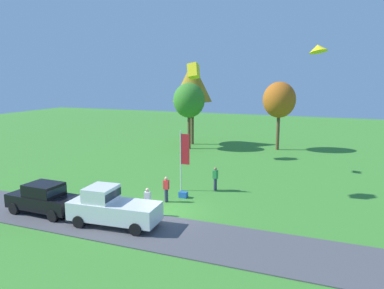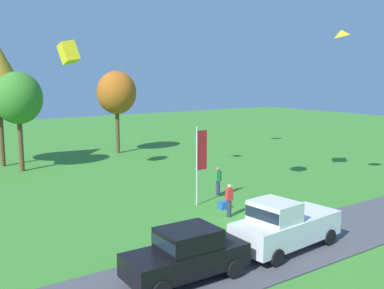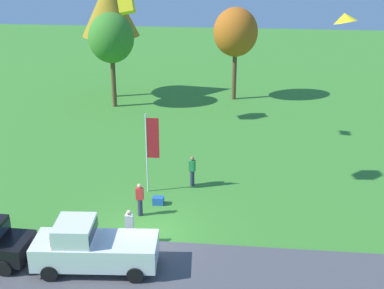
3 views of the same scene
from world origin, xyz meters
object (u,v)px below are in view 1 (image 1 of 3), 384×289
Objects in this scene: tree_lone_near at (192,82)px; tree_left_of_center at (279,100)px; tree_center_back at (189,101)px; cooler_box at (183,195)px; person_watching_sky at (148,202)px; car_pickup_near_entrance at (111,207)px; kite_box_over_trees at (194,71)px; person_on_lawn at (215,179)px; person_beside_suv at (166,189)px; car_sedan_far_end at (44,197)px; flag_banner at (184,153)px; kite_delta_low_drifter at (318,48)px.

tree_left_of_center is at bearing 1.76° from tree_lone_near.
cooler_box is (6.32, -16.39, -5.28)m from tree_center_back.
person_watching_sky is 21.60m from tree_center_back.
car_pickup_near_entrance is at bearing -78.45° from tree_center_back.
tree_lone_near is at bearing 112.67° from kite_box_over_trees.
tree_lone_near is at bearing 110.13° from cooler_box.
tree_left_of_center is at bearing 84.39° from person_on_lawn.
car_pickup_near_entrance is 19.53m from kite_box_over_trees.
kite_box_over_trees reaches higher than person_beside_suv.
car_pickup_near_entrance is 6.29m from cooler_box.
person_watching_sky is 24.91m from tree_lone_near.
car_sedan_far_end is 1.01× the size of flag_banner.
car_sedan_far_end is 7.93× the size of cooler_box.
flag_banner is (0.04, 5.35, 1.90)m from person_watching_sky.
flag_banner is at bearing -101.67° from tree_left_of_center.
kite_box_over_trees is (-3.42, 10.47, 5.90)m from flag_banner.
person_watching_sky and person_beside_suv have the same top height.
car_pickup_near_entrance is 3.00× the size of person_beside_suv.
car_pickup_near_entrance reaches higher than person_watching_sky.
car_sedan_far_end is 25.98m from tree_lone_near.
tree_lone_near reaches higher than tree_left_of_center.
tree_center_back reaches higher than car_pickup_near_entrance.
person_beside_suv is 0.39× the size of flag_banner.
kite_delta_low_drifter is (8.88, 3.09, 8.78)m from person_watching_sky.
tree_left_of_center is (1.68, 17.10, 4.70)m from person_on_lawn.
tree_center_back is at bearing 101.55° from car_pickup_near_entrance.
flag_banner is (6.47, -17.79, -4.73)m from tree_lone_near.
flag_banner is 11.42m from kite_delta_low_drifter.
car_sedan_far_end is at bearing -161.17° from person_watching_sky.
kite_box_over_trees is at bearing 133.92° from kite_delta_low_drifter.
person_on_lawn is at bearing 58.29° from cooler_box.
car_sedan_far_end reaches higher than person_on_lawn.
kite_delta_low_drifter reaches higher than tree_center_back.
person_beside_suv is at bearing -75.89° from kite_box_over_trees.
tree_lone_near is (-8.53, 16.79, 6.63)m from person_on_lawn.
car_sedan_far_end is 0.59× the size of tree_left_of_center.
person_watching_sky is 24.21m from tree_left_of_center.
person_watching_sky is 0.23× the size of tree_center_back.
flag_banner is 12.49m from kite_box_over_trees.
car_pickup_near_entrance is 26.35m from tree_left_of_center.
kite_delta_low_drifter reaches higher than person_on_lawn.
car_sedan_far_end is 27.64m from tree_left_of_center.
kite_box_over_trees is (-12.25, 12.73, -0.97)m from kite_delta_low_drifter.
person_beside_suv is 0.17× the size of tree_lone_near.
kite_box_over_trees is (-7.15, -7.64, 3.11)m from tree_left_of_center.
person_on_lawn is at bearing 68.93° from car_pickup_near_entrance.
flag_banner is at bearing -71.92° from kite_box_over_trees.
person_beside_suv is (-0.08, 2.68, 0.00)m from person_watching_sky.
car_pickup_near_entrance is at bearing -119.07° from person_watching_sky.
person_beside_suv is 1.72× the size of kite_delta_low_drifter.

